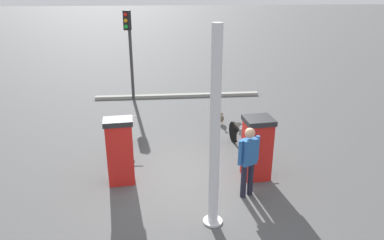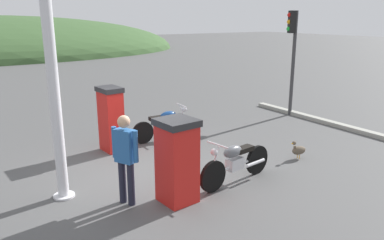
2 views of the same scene
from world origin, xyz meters
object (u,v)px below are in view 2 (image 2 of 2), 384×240
at_px(motorcycle_far_pump, 166,124).
at_px(wandering_duck, 299,150).
at_px(fuel_pump_near, 177,160).
at_px(attendant_person, 125,154).
at_px(motorcycle_near_pump, 236,162).
at_px(canopy_support_pole, 55,99).
at_px(roadside_traffic_light, 292,45).
at_px(fuel_pump_far, 111,119).

relative_size(motorcycle_far_pump, wandering_duck, 4.10).
distance_m(fuel_pump_near, attendant_person, 0.94).
bearing_deg(motorcycle_far_pump, motorcycle_near_pump, -92.84).
bearing_deg(wandering_duck, motorcycle_near_pump, -173.15).
bearing_deg(canopy_support_pole, wandering_duck, -10.58).
bearing_deg(fuel_pump_near, attendant_person, 154.01).
distance_m(wandering_duck, canopy_support_pole, 5.65).
height_order(fuel_pump_near, canopy_support_pole, canopy_support_pole).
xyz_separation_m(motorcycle_near_pump, roadside_traffic_light, (5.12, 3.45, 1.95)).
relative_size(attendant_person, canopy_support_pole, 0.42).
relative_size(attendant_person, wandering_duck, 3.58).
bearing_deg(canopy_support_pole, motorcycle_far_pump, 31.38).
bearing_deg(fuel_pump_near, wandering_duck, 4.97).
bearing_deg(fuel_pump_far, fuel_pump_near, -90.00).
xyz_separation_m(motorcycle_far_pump, wandering_duck, (1.99, -3.01, -0.24)).
distance_m(attendant_person, wandering_duck, 4.45).
relative_size(motorcycle_near_pump, attendant_person, 1.18).
height_order(attendant_person, wandering_duck, attendant_person).
relative_size(fuel_pump_far, motorcycle_near_pump, 0.84).
distance_m(attendant_person, canopy_support_pole, 1.60).
bearing_deg(wandering_duck, attendant_person, 178.76).
distance_m(motorcycle_near_pump, roadside_traffic_light, 6.47).
xyz_separation_m(wandering_duck, roadside_traffic_light, (2.96, 3.19, 2.19)).
relative_size(motorcycle_near_pump, motorcycle_far_pump, 1.03).
xyz_separation_m(fuel_pump_near, wandering_duck, (3.56, 0.31, -0.58)).
relative_size(fuel_pump_near, roadside_traffic_light, 0.45).
xyz_separation_m(fuel_pump_far, roadside_traffic_light, (6.52, 0.20, 1.58)).
relative_size(motorcycle_near_pump, wandering_duck, 4.22).
bearing_deg(fuel_pump_far, canopy_support_pole, -131.21).
bearing_deg(wandering_duck, canopy_support_pole, 169.42).
height_order(wandering_duck, roadside_traffic_light, roadside_traffic_light).
distance_m(fuel_pump_far, motorcycle_near_pump, 3.56).
height_order(fuel_pump_far, attendant_person, attendant_person).
xyz_separation_m(roadside_traffic_light, canopy_support_pole, (-8.27, -2.20, -0.50)).
bearing_deg(fuel_pump_far, wandering_duck, -40.03).
height_order(fuel_pump_near, motorcycle_near_pump, fuel_pump_near).
bearing_deg(attendant_person, fuel_pump_far, 73.99).
xyz_separation_m(motorcycle_near_pump, wandering_duck, (2.15, 0.26, -0.23)).
height_order(wandering_duck, canopy_support_pole, canopy_support_pole).
bearing_deg(roadside_traffic_light, fuel_pump_near, -151.78).
bearing_deg(fuel_pump_near, canopy_support_pole, 143.37).
bearing_deg(motorcycle_near_pump, attendant_person, 171.01).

